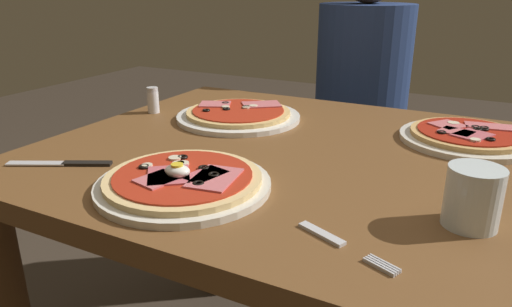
# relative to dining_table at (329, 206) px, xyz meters

# --- Properties ---
(dining_table) EXTENTS (1.18, 0.87, 0.72)m
(dining_table) POSITION_rel_dining_table_xyz_m (0.00, 0.00, 0.00)
(dining_table) COLOR brown
(dining_table) RESTS_ON ground
(pizza_foreground) EXTENTS (0.29, 0.29, 0.05)m
(pizza_foreground) POSITION_rel_dining_table_xyz_m (-0.17, -0.26, 0.12)
(pizza_foreground) COLOR silver
(pizza_foreground) RESTS_ON dining_table
(pizza_across_left) EXTENTS (0.31, 0.31, 0.03)m
(pizza_across_left) POSITION_rel_dining_table_xyz_m (-0.29, 0.14, 0.12)
(pizza_across_left) COLOR white
(pizza_across_left) RESTS_ON dining_table
(pizza_across_right) EXTENTS (0.28, 0.28, 0.03)m
(pizza_across_right) POSITION_rel_dining_table_xyz_m (0.23, 0.22, 0.12)
(pizza_across_right) COLOR silver
(pizza_across_right) RESTS_ON dining_table
(water_glass_far) EXTENTS (0.08, 0.08, 0.09)m
(water_glass_far) POSITION_rel_dining_table_xyz_m (0.26, -0.18, 0.15)
(water_glass_far) COLOR silver
(water_glass_far) RESTS_ON dining_table
(fork) EXTENTS (0.15, 0.08, 0.00)m
(fork) POSITION_rel_dining_table_xyz_m (0.12, -0.32, 0.11)
(fork) COLOR silver
(fork) RESTS_ON dining_table
(knife) EXTENTS (0.18, 0.11, 0.01)m
(knife) POSITION_rel_dining_table_xyz_m (-0.42, -0.28, 0.11)
(knife) COLOR silver
(knife) RESTS_ON dining_table
(salt_shaker) EXTENTS (0.03, 0.03, 0.07)m
(salt_shaker) POSITION_rel_dining_table_xyz_m (-0.52, 0.10, 0.14)
(salt_shaker) COLOR white
(salt_shaker) RESTS_ON dining_table
(diner_person) EXTENTS (0.32, 0.32, 1.18)m
(diner_person) POSITION_rel_dining_table_xyz_m (-0.16, 0.78, -0.05)
(diner_person) COLOR black
(diner_person) RESTS_ON ground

